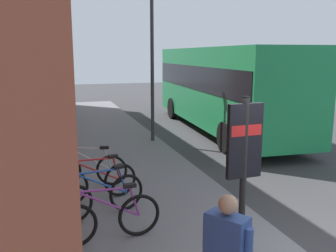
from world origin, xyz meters
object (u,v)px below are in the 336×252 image
pedestrian_crossing_street (227,250)px  street_lamp (152,48)px  bicycle_mid_rack (89,169)px  city_bus (222,84)px  bicycle_under_window (97,182)px  transit_info_sign (244,151)px  bicycle_end_of_row (102,197)px  bicycle_beside_lamp (109,219)px

pedestrian_crossing_street → street_lamp: (9.11, -1.64, 2.23)m
bicycle_mid_rack → city_bus: city_bus is taller
bicycle_under_window → transit_info_sign: (-2.74, -1.84, 1.21)m
bicycle_end_of_row → bicycle_mid_rack: bearing=1.7°
bicycle_beside_lamp → pedestrian_crossing_street: (-2.35, -0.91, 0.57)m
transit_info_sign → city_bus: bearing=-23.6°
bicycle_under_window → pedestrian_crossing_street: pedestrian_crossing_street is taller
city_bus → transit_info_sign: bearing=156.4°
bicycle_end_of_row → city_bus: city_bus is taller
transit_info_sign → city_bus: 9.95m
bicycle_under_window → bicycle_mid_rack: (0.97, 0.06, 0.00)m
bicycle_under_window → street_lamp: 6.23m
bicycle_end_of_row → transit_info_sign: bearing=-136.2°
bicycle_mid_rack → city_bus: bearing=-47.5°
bicycle_beside_lamp → city_bus: 10.15m
transit_info_sign → bicycle_end_of_row: bearing=43.8°
bicycle_mid_rack → bicycle_beside_lamp: bearing=-179.3°
bicycle_under_window → city_bus: (6.37, -5.83, 1.41)m
bicycle_mid_rack → pedestrian_crossing_street: size_ratio=1.10×
bicycle_under_window → street_lamp: (4.96, -2.53, 2.79)m
street_lamp → bicycle_under_window: bearing=153.0°
bicycle_mid_rack → city_bus: size_ratio=0.16×
bicycle_end_of_row → bicycle_under_window: same height
bicycle_under_window → street_lamp: bearing=-27.0°
transit_info_sign → street_lamp: (7.70, -0.69, 1.58)m
bicycle_end_of_row → city_bus: size_ratio=0.16×
bicycle_beside_lamp → bicycle_under_window: (1.80, -0.03, 0.00)m
bicycle_end_of_row → pedestrian_crossing_street: bearing=-165.0°
transit_info_sign → bicycle_beside_lamp: bearing=63.2°
bicycle_end_of_row → transit_info_sign: (-1.93, -1.85, 1.21)m
bicycle_end_of_row → bicycle_mid_rack: (1.78, 0.05, -0.00)m
bicycle_mid_rack → city_bus: 8.11m
bicycle_beside_lamp → city_bus: (8.17, -5.86, 1.41)m
bicycle_under_window → street_lamp: street_lamp is taller
bicycle_beside_lamp → transit_info_sign: (-0.94, -1.87, 1.21)m
bicycle_end_of_row → transit_info_sign: 2.94m
street_lamp → bicycle_mid_rack: bearing=147.0°
bicycle_under_window → city_bus: size_ratio=0.16×
bicycle_mid_rack → city_bus: (5.40, -5.89, 1.41)m
bicycle_beside_lamp → pedestrian_crossing_street: pedestrian_crossing_street is taller
bicycle_end_of_row → city_bus: bearing=-39.1°
bicycle_end_of_row → street_lamp: bearing=-23.7°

